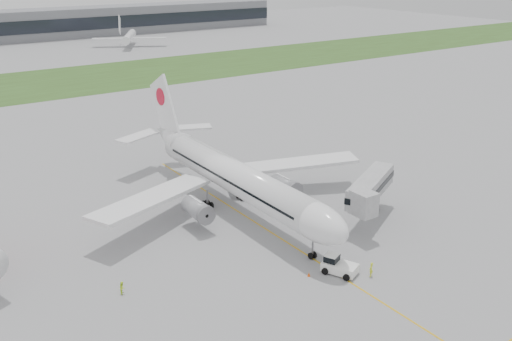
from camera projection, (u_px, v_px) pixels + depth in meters
ground at (249, 218)px, 86.81m from camera, size 600.00×600.00×0.00m
apron_markings at (268, 230)px, 82.96m from camera, size 70.00×70.00×0.04m
grass_strip at (37, 84)px, 179.40m from camera, size 600.00×50.00×0.02m
airliner at (231, 174)px, 88.60m from camera, size 48.13×53.95×17.88m
pushback_tug at (338, 265)px, 71.59m from camera, size 4.18×4.90×2.20m
jet_bridge at (370, 189)px, 84.20m from camera, size 14.26×10.44×7.02m
safety_cone_left at (309, 274)px, 70.92m from camera, size 0.40×0.40×0.55m
safety_cone_right at (344, 273)px, 71.11m from camera, size 0.43×0.43×0.59m
ground_crew_near at (371, 269)px, 70.72m from camera, size 0.82×0.77×1.89m
ground_crew_far at (122, 287)px, 67.14m from camera, size 0.90×0.96×1.57m
distant_aircraft_right at (130, 47)px, 256.22m from camera, size 42.58×41.03×12.53m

